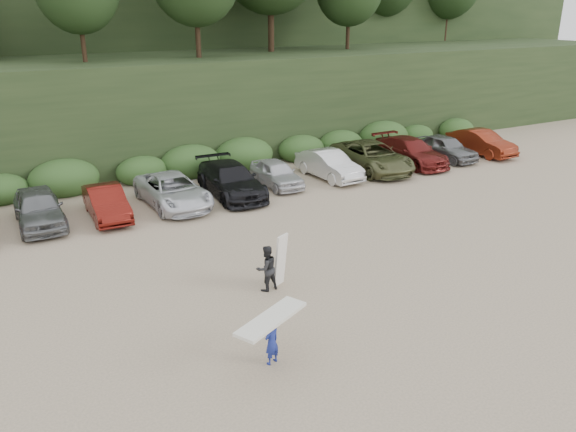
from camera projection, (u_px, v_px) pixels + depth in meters
ground at (312, 282)px, 19.14m from camera, size 120.00×120.00×0.00m
parked_cars at (206, 184)px, 27.28m from camera, size 39.53×6.22×1.63m
child_surfer at (272, 332)px, 14.46m from camera, size 2.35×1.58×1.38m
adult_surfer at (268, 268)px, 18.38m from camera, size 1.26×0.67×1.85m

